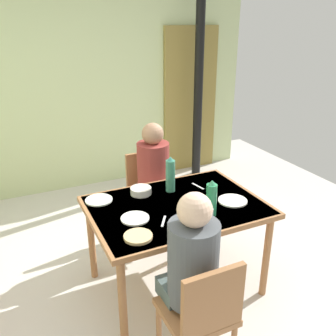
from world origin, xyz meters
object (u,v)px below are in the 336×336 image
at_px(water_bottle_green_near, 170,175).
at_px(serving_bowl_center, 141,191).
at_px(person_far_diner, 154,169).
at_px(chair_far_diner, 149,191).
at_px(chair_near_diner, 202,313).
at_px(dining_table, 176,213).
at_px(water_bottle_green_far, 211,199).
at_px(person_near_diner, 192,260).

distance_m(water_bottle_green_near, serving_bowl_center, 0.27).
height_order(person_far_diner, serving_bowl_center, person_far_diner).
bearing_deg(person_far_diner, chair_far_diner, -90.00).
bearing_deg(chair_near_diner, serving_bowl_center, 86.62).
relative_size(person_far_diner, serving_bowl_center, 4.53).
distance_m(dining_table, person_far_diner, 0.70).
bearing_deg(serving_bowl_center, chair_far_diner, 61.82).
xyz_separation_m(person_far_diner, serving_bowl_center, (-0.28, -0.39, 0.00)).
bearing_deg(chair_near_diner, dining_table, 73.61).
bearing_deg(water_bottle_green_near, water_bottle_green_far, -79.50).
height_order(water_bottle_green_near, water_bottle_green_far, water_bottle_green_near).
bearing_deg(dining_table, chair_far_diner, 82.53).
distance_m(chair_near_diner, water_bottle_green_near, 1.18).
bearing_deg(chair_far_diner, water_bottle_green_far, 92.59).
bearing_deg(chair_far_diner, water_bottle_green_near, 85.84).
bearing_deg(water_bottle_green_near, person_near_diner, -108.30).
relative_size(chair_far_diner, water_bottle_green_far, 3.15).
bearing_deg(water_bottle_green_far, person_far_diner, 92.97).
bearing_deg(person_far_diner, dining_table, 81.07).
relative_size(dining_table, serving_bowl_center, 7.77).
relative_size(person_far_diner, water_bottle_green_far, 2.78).
height_order(person_near_diner, person_far_diner, same).
height_order(chair_near_diner, person_near_diner, person_near_diner).
bearing_deg(water_bottle_green_far, serving_bowl_center, 121.74).
bearing_deg(dining_table, water_bottle_green_far, -57.41).
height_order(person_near_diner, water_bottle_green_far, person_near_diner).
relative_size(chair_near_diner, chair_far_diner, 1.00).
height_order(person_far_diner, water_bottle_green_near, person_far_diner).
bearing_deg(chair_near_diner, person_far_diner, 76.95).
relative_size(person_far_diner, water_bottle_green_near, 2.54).
xyz_separation_m(person_near_diner, serving_bowl_center, (0.07, 0.98, 0.00)).
distance_m(chair_near_diner, water_bottle_green_far, 0.80).
relative_size(water_bottle_green_far, serving_bowl_center, 1.63).
xyz_separation_m(chair_far_diner, serving_bowl_center, (-0.28, -0.53, 0.29)).
distance_m(dining_table, chair_far_diner, 0.85).
xyz_separation_m(chair_near_diner, person_far_diner, (0.35, 1.51, 0.28)).
relative_size(person_near_diner, water_bottle_green_far, 2.78).
relative_size(person_near_diner, person_far_diner, 1.00).
distance_m(person_near_diner, water_bottle_green_far, 0.61).
xyz_separation_m(chair_near_diner, person_near_diner, (-0.00, 0.14, 0.28)).
height_order(water_bottle_green_near, serving_bowl_center, water_bottle_green_near).
xyz_separation_m(dining_table, water_bottle_green_near, (0.07, 0.24, 0.22)).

